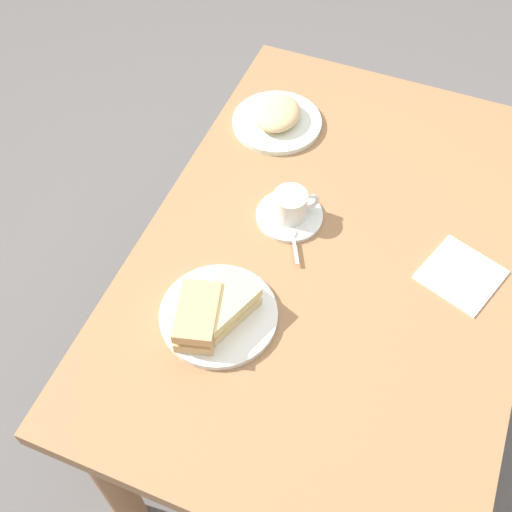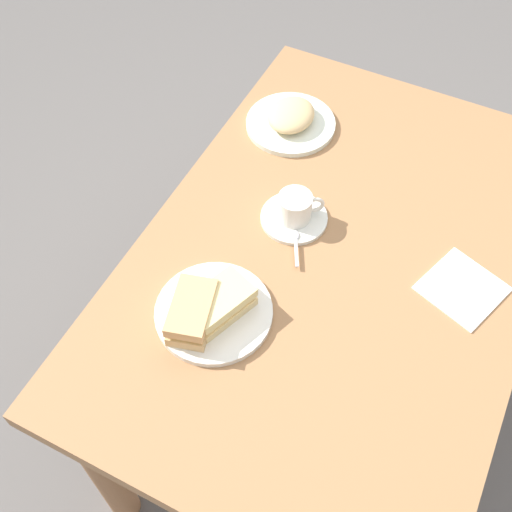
# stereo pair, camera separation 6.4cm
# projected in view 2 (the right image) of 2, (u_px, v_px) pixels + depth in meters

# --- Properties ---
(ground_plane) EXTENTS (6.00, 6.00, 0.00)m
(ground_plane) POSITION_uv_depth(u_px,v_px,m) (313.00, 396.00, 2.01)
(ground_plane) COLOR #5F5955
(dining_table) EXTENTS (1.23, 0.83, 0.75)m
(dining_table) POSITION_uv_depth(u_px,v_px,m) (332.00, 286.00, 1.50)
(dining_table) COLOR #996942
(dining_table) RESTS_ON ground_plane
(sandwich_plate) EXTENTS (0.24, 0.24, 0.01)m
(sandwich_plate) POSITION_uv_depth(u_px,v_px,m) (214.00, 312.00, 1.31)
(sandwich_plate) COLOR silver
(sandwich_plate) RESTS_ON dining_table
(sandwich_front) EXTENTS (0.16, 0.12, 0.05)m
(sandwich_front) POSITION_uv_depth(u_px,v_px,m) (219.00, 304.00, 1.29)
(sandwich_front) COLOR #E0BF7F
(sandwich_front) RESTS_ON sandwich_plate
(sandwich_back) EXTENTS (0.15, 0.11, 0.06)m
(sandwich_back) POSITION_uv_depth(u_px,v_px,m) (192.00, 312.00, 1.27)
(sandwich_back) COLOR tan
(sandwich_back) RESTS_ON sandwich_plate
(coffee_saucer) EXTENTS (0.15, 0.15, 0.01)m
(coffee_saucer) POSITION_uv_depth(u_px,v_px,m) (294.00, 218.00, 1.46)
(coffee_saucer) COLOR silver
(coffee_saucer) RESTS_ON dining_table
(coffee_cup) EXTENTS (0.08, 0.10, 0.06)m
(coffee_cup) POSITION_uv_depth(u_px,v_px,m) (296.00, 207.00, 1.43)
(coffee_cup) COLOR silver
(coffee_cup) RESTS_ON coffee_saucer
(spoon) EXTENTS (0.09, 0.06, 0.01)m
(spoon) POSITION_uv_depth(u_px,v_px,m) (296.00, 242.00, 1.41)
(spoon) COLOR silver
(spoon) RESTS_ON coffee_saucer
(side_plate) EXTENTS (0.23, 0.23, 0.01)m
(side_plate) POSITION_uv_depth(u_px,v_px,m) (291.00, 124.00, 1.64)
(side_plate) COLOR silver
(side_plate) RESTS_ON dining_table
(side_food_pile) EXTENTS (0.14, 0.11, 0.04)m
(side_food_pile) POSITION_uv_depth(u_px,v_px,m) (291.00, 115.00, 1.61)
(side_food_pile) COLOR #D8B279
(side_food_pile) RESTS_ON side_plate
(napkin) EXTENTS (0.19, 0.19, 0.00)m
(napkin) POSITION_uv_depth(u_px,v_px,m) (462.00, 288.00, 1.35)
(napkin) COLOR white
(napkin) RESTS_ON dining_table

